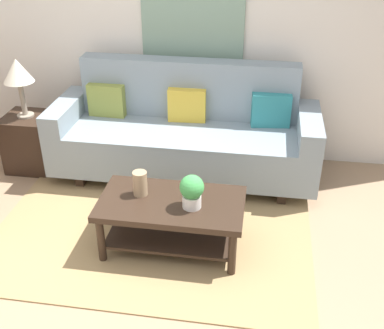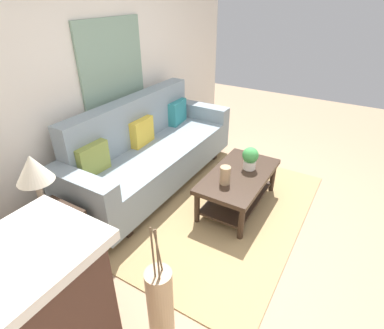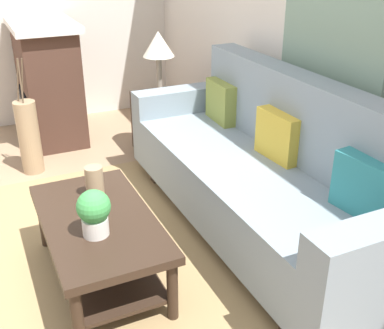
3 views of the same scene
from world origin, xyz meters
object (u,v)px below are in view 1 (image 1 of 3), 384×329
at_px(throw_pillow_olive, 107,100).
at_px(coffee_table, 172,213).
at_px(tabletop_vase, 140,183).
at_px(table_lamp, 18,73).
at_px(potted_plant_tabletop, 192,191).
at_px(throw_pillow_teal, 271,110).
at_px(couch, 185,134).
at_px(side_table, 31,142).
at_px(throw_pillow_mustard, 187,105).
at_px(framed_painting, 193,13).

distance_m(throw_pillow_olive, coffee_table, 1.59).
xyz_separation_m(tabletop_vase, table_lamp, (-1.39, 0.97, 0.47)).
xyz_separation_m(throw_pillow_olive, table_lamp, (-0.75, -0.24, 0.31)).
bearing_deg(potted_plant_tabletop, throw_pillow_teal, 67.67).
distance_m(couch, side_table, 1.56).
bearing_deg(throw_pillow_olive, side_table, -162.48).
distance_m(throw_pillow_olive, potted_plant_tabletop, 1.69).
height_order(throw_pillow_teal, potted_plant_tabletop, throw_pillow_teal).
height_order(throw_pillow_mustard, tabletop_vase, throw_pillow_mustard).
bearing_deg(side_table, throw_pillow_olive, 17.52).
bearing_deg(couch, side_table, -175.81).
bearing_deg(framed_painting, throw_pillow_teal, -23.20).
bearing_deg(coffee_table, throw_pillow_olive, 124.94).
bearing_deg(throw_pillow_mustard, tabletop_vase, -97.53).
bearing_deg(side_table, throw_pillow_mustard, 8.72).
xyz_separation_m(couch, tabletop_vase, (-0.16, -1.09, 0.10)).
bearing_deg(throw_pillow_olive, framed_painting, 23.20).
bearing_deg(tabletop_vase, throw_pillow_teal, 51.72).
bearing_deg(table_lamp, throw_pillow_teal, 5.78).
bearing_deg(framed_painting, table_lamp, -159.51).
distance_m(couch, tabletop_vase, 1.10).
relative_size(throw_pillow_teal, potted_plant_tabletop, 1.37).
height_order(couch, throw_pillow_mustard, couch).
bearing_deg(throw_pillow_mustard, coffee_table, -85.95).
bearing_deg(throw_pillow_teal, potted_plant_tabletop, -112.33).
xyz_separation_m(side_table, table_lamp, (0.00, 0.00, 0.71)).
height_order(throw_pillow_mustard, table_lamp, table_lamp).
relative_size(throw_pillow_mustard, throw_pillow_teal, 1.00).
bearing_deg(throw_pillow_mustard, potted_plant_tabletop, -79.06).
height_order(throw_pillow_olive, side_table, throw_pillow_olive).
bearing_deg(framed_painting, throw_pillow_olive, -156.80).
relative_size(couch, tabletop_vase, 12.80).
bearing_deg(couch, potted_plant_tabletop, -77.96).
relative_size(potted_plant_tabletop, side_table, 0.47).
height_order(couch, side_table, couch).
bearing_deg(throw_pillow_mustard, throw_pillow_teal, 0.00).
bearing_deg(tabletop_vase, potted_plant_tabletop, -14.37).
height_order(coffee_table, side_table, side_table).
relative_size(throw_pillow_olive, throw_pillow_teal, 1.00).
xyz_separation_m(couch, side_table, (-1.55, -0.11, -0.15)).
bearing_deg(potted_plant_tabletop, couch, 102.04).
bearing_deg(potted_plant_tabletop, framed_painting, 98.73).
relative_size(tabletop_vase, side_table, 0.35).
relative_size(tabletop_vase, potted_plant_tabletop, 0.74).
height_order(tabletop_vase, side_table, tabletop_vase).
height_order(throw_pillow_olive, framed_painting, framed_painting).
height_order(coffee_table, framed_painting, framed_painting).
xyz_separation_m(coffee_table, potted_plant_tabletop, (0.16, -0.05, 0.26)).
relative_size(couch, framed_painting, 2.54).
bearing_deg(potted_plant_tabletop, coffee_table, 163.07).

